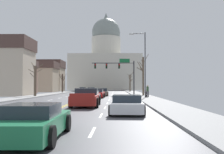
{
  "coord_description": "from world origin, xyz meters",
  "views": [
    {
      "loc": [
        4.41,
        -33.74,
        1.74
      ],
      "look_at": [
        3.27,
        29.18,
        3.81
      ],
      "focal_mm": 41.21,
      "sensor_mm": 36.0,
      "label": 1
    }
  ],
  "objects": [
    {
      "name": "signal_gantry",
      "position": [
        4.74,
        13.68,
        4.85
      ],
      "size": [
        7.91,
        0.41,
        6.55
      ],
      "color": "#28282D",
      "rests_on": "ground"
    },
    {
      "name": "bare_tree_04",
      "position": [
        8.31,
        40.47,
        2.33
      ],
      "size": [
        0.92,
        1.91,
        4.1
      ],
      "color": "brown",
      "rests_on": "ground"
    },
    {
      "name": "bicycle_parked",
      "position": [
        8.47,
        2.33,
        0.49
      ],
      "size": [
        0.12,
        1.77,
        0.85
      ],
      "color": "black",
      "rests_on": "ground"
    },
    {
      "name": "sedan_near_02",
      "position": [
        1.59,
        -5.36,
        0.56
      ],
      "size": [
        2.06,
        4.69,
        1.17
      ],
      "color": "silver",
      "rests_on": "ground"
    },
    {
      "name": "bare_tree_00",
      "position": [
        8.8,
        8.88,
        3.47
      ],
      "size": [
        1.96,
        1.3,
        6.8
      ],
      "color": "brown",
      "rests_on": "ground"
    },
    {
      "name": "flank_building_01",
      "position": [
        -17.11,
        18.57,
        3.53
      ],
      "size": [
        8.83,
        7.13,
        6.97
      ],
      "color": "#8C6656",
      "rests_on": "ground"
    },
    {
      "name": "sedan_near_01",
      "position": [
        1.7,
        2.16,
        0.58
      ],
      "size": [
        2.08,
        4.69,
        1.26
      ],
      "color": "#B71414",
      "rests_on": "ground"
    },
    {
      "name": "pickup_truck_near_03",
      "position": [
        1.83,
        -12.12,
        0.68
      ],
      "size": [
        2.37,
        5.76,
        1.49
      ],
      "color": "maroon",
      "rests_on": "ground"
    },
    {
      "name": "sedan_oncoming_02",
      "position": [
        -5.29,
        39.17,
        0.59
      ],
      "size": [
        2.01,
        4.54,
        1.24
      ],
      "color": "silver",
      "rests_on": "ground"
    },
    {
      "name": "flank_building_00",
      "position": [
        -18.06,
        33.91,
        4.05
      ],
      "size": [
        13.21,
        7.26,
        7.99
      ],
      "color": "tan",
      "rests_on": "ground"
    },
    {
      "name": "pedestrian_00",
      "position": [
        8.72,
        2.18,
        1.06
      ],
      "size": [
        0.35,
        0.34,
        1.67
      ],
      "color": "#33333D",
      "rests_on": "ground"
    },
    {
      "name": "bare_tree_03",
      "position": [
        -8.04,
        5.26,
        2.6
      ],
      "size": [
        2.28,
        1.63,
        5.13
      ],
      "color": "brown",
      "rests_on": "ground"
    },
    {
      "name": "street_lamp_right",
      "position": [
        7.95,
        0.39,
        5.21
      ],
      "size": [
        2.16,
        0.24,
        8.67
      ],
      "color": "#333338",
      "rests_on": "ground"
    },
    {
      "name": "ground",
      "position": [
        0.0,
        -0.0,
        0.02
      ],
      "size": [
        20.0,
        180.0,
        0.2
      ],
      "color": "#4C4C51"
    },
    {
      "name": "sedan_near_04",
      "position": [
        5.02,
        -17.95,
        0.55
      ],
      "size": [
        2.19,
        4.28,
        1.17
      ],
      "color": "silver",
      "rests_on": "ground"
    },
    {
      "name": "sedan_oncoming_01",
      "position": [
        -1.95,
        30.59,
        0.58
      ],
      "size": [
        2.08,
        4.26,
        1.26
      ],
      "color": "#9EA3A8",
      "rests_on": "ground"
    },
    {
      "name": "bare_tree_02",
      "position": [
        8.02,
        35.4,
        2.63
      ],
      "size": [
        1.93,
        2.41,
        5.43
      ],
      "color": "#4C3D2D",
      "rests_on": "ground"
    },
    {
      "name": "sedan_near_05",
      "position": [
        1.67,
        -25.37,
        0.54
      ],
      "size": [
        2.07,
        4.33,
        1.14
      ],
      "color": "#1E7247",
      "rests_on": "ground"
    },
    {
      "name": "bare_tree_01",
      "position": [
        -8.24,
        25.83,
        2.44
      ],
      "size": [
        1.4,
        2.86,
        4.31
      ],
      "color": "#423328",
      "rests_on": "ground"
    },
    {
      "name": "capitol_building",
      "position": [
        0.0,
        72.31,
        10.55
      ],
      "size": [
        28.31,
        20.86,
        32.0
      ],
      "color": "beige",
      "rests_on": "ground"
    },
    {
      "name": "sedan_oncoming_00",
      "position": [
        -1.75,
        21.88,
        0.55
      ],
      "size": [
        2.1,
        4.56,
        1.19
      ],
      "color": "#6B6056",
      "rests_on": "ground"
    },
    {
      "name": "flank_building_03",
      "position": [
        -17.08,
        45.45,
        4.8
      ],
      "size": [
        9.78,
        8.31,
        9.46
      ],
      "color": "tan",
      "rests_on": "ground"
    },
    {
      "name": "sedan_near_00",
      "position": [
        2.01,
        9.33,
        0.59
      ],
      "size": [
        2.13,
        4.65,
        1.28
      ],
      "color": "#6B6056",
      "rests_on": "ground"
    }
  ]
}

